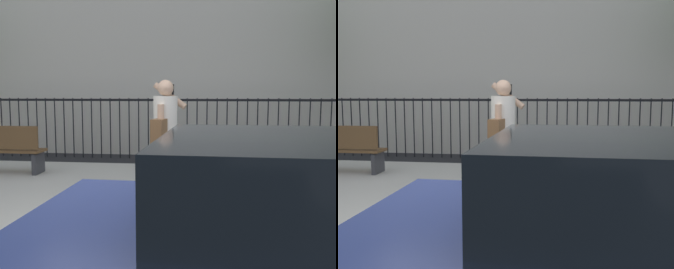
% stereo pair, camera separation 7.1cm
% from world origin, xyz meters
% --- Properties ---
extents(ground_plane, '(60.00, 60.00, 0.00)m').
position_xyz_m(ground_plane, '(0.00, 0.00, 0.00)').
color(ground_plane, black).
extents(sidewalk, '(28.00, 4.40, 0.15)m').
position_xyz_m(sidewalk, '(0.00, 2.20, 0.07)').
color(sidewalk, '#B2ADA3').
rests_on(sidewalk, ground).
extents(iron_fence, '(12.03, 0.04, 1.60)m').
position_xyz_m(iron_fence, '(0.00, 5.90, 1.02)').
color(iron_fence, black).
rests_on(iron_fence, ground).
extents(pedestrian_on_phone, '(0.51, 0.70, 1.76)m').
position_xyz_m(pedestrian_on_phone, '(0.35, 1.48, 1.17)').
color(pedestrian_on_phone, tan).
rests_on(pedestrian_on_phone, sidewalk).
extents(street_bench, '(1.60, 0.45, 0.95)m').
position_xyz_m(street_bench, '(-3.07, 3.10, 0.65)').
color(street_bench, brown).
rests_on(street_bench, sidewalk).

